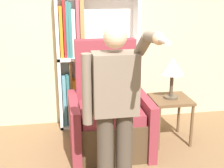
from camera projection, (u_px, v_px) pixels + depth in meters
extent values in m
cube|color=beige|center=(81.00, 24.00, 4.18)|extent=(8.00, 0.06, 2.80)
cube|color=white|center=(58.00, 59.00, 4.09)|extent=(0.04, 0.28, 1.94)
cube|color=white|center=(136.00, 56.00, 4.26)|extent=(0.04, 0.28, 1.94)
cube|color=white|center=(97.00, 55.00, 4.30)|extent=(1.09, 0.01, 1.94)
cube|color=white|center=(99.00, 122.00, 4.45)|extent=(1.09, 0.28, 0.04)
cube|color=white|center=(98.00, 57.00, 4.17)|extent=(1.09, 0.28, 0.04)
cube|color=#5B99A8|center=(65.00, 100.00, 4.27)|extent=(0.05, 0.19, 0.68)
cube|color=#337070|center=(68.00, 100.00, 4.27)|extent=(0.04, 0.20, 0.70)
cube|color=#9E7A47|center=(71.00, 93.00, 4.25)|extent=(0.03, 0.18, 0.89)
cube|color=orange|center=(75.00, 102.00, 4.30)|extent=(0.05, 0.18, 0.63)
cube|color=#238438|center=(78.00, 103.00, 4.31)|extent=(0.04, 0.23, 0.59)
cube|color=#9E7A47|center=(81.00, 101.00, 4.31)|extent=(0.03, 0.21, 0.63)
cube|color=orange|center=(83.00, 103.00, 4.33)|extent=(0.03, 0.21, 0.58)
cube|color=orange|center=(61.00, 32.00, 3.99)|extent=(0.04, 0.21, 0.65)
cube|color=red|center=(64.00, 29.00, 3.99)|extent=(0.03, 0.18, 0.73)
cube|color=#337070|center=(67.00, 30.00, 4.00)|extent=(0.03, 0.21, 0.71)
cube|color=#337070|center=(70.00, 30.00, 4.01)|extent=(0.04, 0.22, 0.69)
cube|color=white|center=(74.00, 33.00, 4.03)|extent=(0.04, 0.17, 0.61)
cube|color=#BC4C56|center=(78.00, 29.00, 4.02)|extent=(0.04, 0.19, 0.73)
cube|color=#9E7A47|center=(82.00, 28.00, 4.02)|extent=(0.06, 0.16, 0.75)
cube|color=#4C3823|center=(110.00, 133.00, 3.66)|extent=(0.72, 0.74, 0.44)
cube|color=maroon|center=(110.00, 113.00, 3.54)|extent=(0.68, 0.62, 0.12)
cube|color=maroon|center=(105.00, 82.00, 3.81)|extent=(0.72, 0.16, 1.06)
cube|color=maroon|center=(75.00, 128.00, 3.56)|extent=(0.10, 0.82, 0.66)
cube|color=maroon|center=(144.00, 123.00, 3.69)|extent=(0.10, 0.82, 0.66)
cylinder|color=#473D33|center=(105.00, 156.00, 2.80)|extent=(0.15, 0.15, 0.83)
cylinder|color=#473D33|center=(124.00, 154.00, 2.83)|extent=(0.15, 0.15, 0.83)
cube|color=#756656|center=(115.00, 83.00, 2.61)|extent=(0.38, 0.24, 0.53)
sphere|color=#DBAD89|center=(115.00, 37.00, 2.50)|extent=(0.20, 0.20, 0.20)
cylinder|color=#756656|center=(87.00, 90.00, 2.59)|extent=(0.09, 0.09, 0.61)
cylinder|color=#756656|center=(143.00, 44.00, 2.44)|extent=(0.09, 0.28, 0.23)
cylinder|color=#756656|center=(153.00, 37.00, 2.18)|extent=(0.08, 0.27, 0.10)
sphere|color=#DBAD89|center=(159.00, 38.00, 2.05)|extent=(0.09, 0.09, 0.09)
cylinder|color=white|center=(164.00, 41.00, 1.97)|extent=(0.04, 0.15, 0.04)
cube|color=brown|center=(171.00, 99.00, 3.81)|extent=(0.47, 0.47, 0.04)
cylinder|color=brown|center=(159.00, 129.00, 3.67)|extent=(0.04, 0.04, 0.53)
cylinder|color=brown|center=(192.00, 126.00, 3.74)|extent=(0.04, 0.04, 0.53)
cylinder|color=brown|center=(149.00, 116.00, 4.06)|extent=(0.04, 0.04, 0.53)
cylinder|color=brown|center=(179.00, 113.00, 4.13)|extent=(0.04, 0.04, 0.53)
cylinder|color=#4C4233|center=(171.00, 97.00, 3.81)|extent=(0.17, 0.17, 0.02)
cylinder|color=#4C4233|center=(171.00, 85.00, 3.76)|extent=(0.04, 0.04, 0.28)
cone|color=beige|center=(173.00, 66.00, 3.69)|extent=(0.28, 0.28, 0.20)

